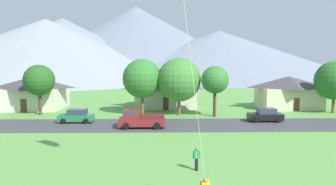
{
  "coord_description": "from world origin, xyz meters",
  "views": [
    {
      "loc": [
        -0.87,
        -9.37,
        7.66
      ],
      "look_at": [
        -0.34,
        18.65,
        4.84
      ],
      "focal_mm": 34.09,
      "sensor_mm": 36.0,
      "label": 1
    }
  ],
  "objects_px": {
    "watcher_person": "(197,158)",
    "tree_near_left": "(39,80)",
    "parked_car_black_mid_west": "(265,115)",
    "tree_center": "(335,81)",
    "parked_car_green_west_end": "(77,116)",
    "tree_right_of_center": "(215,80)",
    "tree_near_right": "(179,80)",
    "house_left_center": "(288,92)",
    "house_leftmost": "(34,92)",
    "tree_left_of_center": "(142,79)",
    "pickup_truck_maroon_east_side": "(141,119)",
    "house_right_center": "(166,92)"
  },
  "relations": [
    {
      "from": "tree_right_of_center",
      "to": "parked_car_green_west_end",
      "type": "distance_m",
      "value": 18.66
    },
    {
      "from": "tree_near_left",
      "to": "tree_center",
      "type": "relative_size",
      "value": 0.93
    },
    {
      "from": "parked_car_black_mid_west",
      "to": "tree_center",
      "type": "bearing_deg",
      "value": 28.75
    },
    {
      "from": "tree_near_left",
      "to": "parked_car_green_west_end",
      "type": "xyz_separation_m",
      "value": [
        6.78,
        -6.22,
        -4.02
      ]
    },
    {
      "from": "tree_center",
      "to": "watcher_person",
      "type": "relative_size",
      "value": 4.53
    },
    {
      "from": "tree_near_left",
      "to": "pickup_truck_maroon_east_side",
      "type": "distance_m",
      "value": 18.03
    },
    {
      "from": "tree_center",
      "to": "parked_car_black_mid_west",
      "type": "relative_size",
      "value": 1.81
    },
    {
      "from": "house_right_center",
      "to": "watcher_person",
      "type": "height_order",
      "value": "house_right_center"
    },
    {
      "from": "house_right_center",
      "to": "parked_car_black_mid_west",
      "type": "bearing_deg",
      "value": -48.19
    },
    {
      "from": "tree_right_of_center",
      "to": "tree_near_right",
      "type": "distance_m",
      "value": 5.03
    },
    {
      "from": "parked_car_green_west_end",
      "to": "parked_car_black_mid_west",
      "type": "relative_size",
      "value": 1.0
    },
    {
      "from": "house_leftmost",
      "to": "parked_car_black_mid_west",
      "type": "height_order",
      "value": "house_leftmost"
    },
    {
      "from": "parked_car_black_mid_west",
      "to": "pickup_truck_maroon_east_side",
      "type": "distance_m",
      "value": 15.74
    },
    {
      "from": "house_right_center",
      "to": "tree_near_left",
      "type": "relative_size",
      "value": 1.49
    },
    {
      "from": "house_right_center",
      "to": "pickup_truck_maroon_east_side",
      "type": "xyz_separation_m",
      "value": [
        -3.02,
        -17.26,
        -1.31
      ]
    },
    {
      "from": "house_leftmost",
      "to": "tree_near_right",
      "type": "relative_size",
      "value": 1.2
    },
    {
      "from": "house_left_center",
      "to": "house_right_center",
      "type": "bearing_deg",
      "value": 173.82
    },
    {
      "from": "house_right_center",
      "to": "tree_center",
      "type": "bearing_deg",
      "value": -16.22
    },
    {
      "from": "parked_car_green_west_end",
      "to": "tree_near_right",
      "type": "bearing_deg",
      "value": 23.95
    },
    {
      "from": "house_right_center",
      "to": "tree_left_of_center",
      "type": "distance_m",
      "value": 8.77
    },
    {
      "from": "parked_car_green_west_end",
      "to": "pickup_truck_maroon_east_side",
      "type": "distance_m",
      "value": 8.7
    },
    {
      "from": "tree_center",
      "to": "parked_car_green_west_end",
      "type": "height_order",
      "value": "tree_center"
    },
    {
      "from": "tree_right_of_center",
      "to": "parked_car_black_mid_west",
      "type": "xyz_separation_m",
      "value": [
        5.72,
        -4.01,
        -4.14
      ]
    },
    {
      "from": "parked_car_green_west_end",
      "to": "house_right_center",
      "type": "bearing_deg",
      "value": 51.61
    },
    {
      "from": "tree_near_right",
      "to": "pickup_truck_maroon_east_side",
      "type": "height_order",
      "value": "tree_near_right"
    },
    {
      "from": "tree_center",
      "to": "parked_car_black_mid_west",
      "type": "distance_m",
      "value": 14.39
    },
    {
      "from": "tree_near_left",
      "to": "pickup_truck_maroon_east_side",
      "type": "height_order",
      "value": "tree_near_left"
    },
    {
      "from": "tree_near_right",
      "to": "parked_car_green_west_end",
      "type": "height_order",
      "value": "tree_near_right"
    },
    {
      "from": "house_leftmost",
      "to": "tree_left_of_center",
      "type": "bearing_deg",
      "value": -18.09
    },
    {
      "from": "tree_right_of_center",
      "to": "pickup_truck_maroon_east_side",
      "type": "bearing_deg",
      "value": -142.13
    },
    {
      "from": "tree_right_of_center",
      "to": "watcher_person",
      "type": "xyz_separation_m",
      "value": [
        -4.8,
        -21.49,
        -4.13
      ]
    },
    {
      "from": "watcher_person",
      "to": "tree_near_left",
      "type": "bearing_deg",
      "value": 129.97
    },
    {
      "from": "house_right_center",
      "to": "parked_car_green_west_end",
      "type": "height_order",
      "value": "house_right_center"
    },
    {
      "from": "tree_left_of_center",
      "to": "tree_center",
      "type": "xyz_separation_m",
      "value": [
        27.88,
        0.48,
        -0.32
      ]
    },
    {
      "from": "tree_right_of_center",
      "to": "house_leftmost",
      "type": "bearing_deg",
      "value": 164.01
    },
    {
      "from": "pickup_truck_maroon_east_side",
      "to": "parked_car_green_west_end",
      "type": "bearing_deg",
      "value": 158.0
    },
    {
      "from": "house_left_center",
      "to": "tree_near_right",
      "type": "distance_m",
      "value": 19.09
    },
    {
      "from": "house_left_center",
      "to": "tree_left_of_center",
      "type": "bearing_deg",
      "value": -166.7
    },
    {
      "from": "tree_near_left",
      "to": "parked_car_green_west_end",
      "type": "distance_m",
      "value": 10.04
    },
    {
      "from": "house_leftmost",
      "to": "parked_car_black_mid_west",
      "type": "xyz_separation_m",
      "value": [
        33.39,
        -11.95,
        -1.79
      ]
    },
    {
      "from": "house_leftmost",
      "to": "tree_near_left",
      "type": "xyz_separation_m",
      "value": [
        3.19,
        -5.95,
        2.23
      ]
    },
    {
      "from": "tree_left_of_center",
      "to": "parked_car_green_west_end",
      "type": "distance_m",
      "value": 10.85
    },
    {
      "from": "tree_near_right",
      "to": "house_left_center",
      "type": "bearing_deg",
      "value": 18.89
    },
    {
      "from": "tree_near_left",
      "to": "house_left_center",
      "type": "bearing_deg",
      "value": 8.54
    },
    {
      "from": "tree_center",
      "to": "parked_car_black_mid_west",
      "type": "height_order",
      "value": "tree_center"
    },
    {
      "from": "tree_left_of_center",
      "to": "pickup_truck_maroon_east_side",
      "type": "xyz_separation_m",
      "value": [
        0.38,
        -9.65,
        -4.03
      ]
    },
    {
      "from": "house_left_center",
      "to": "tree_right_of_center",
      "type": "relative_size",
      "value": 1.41
    },
    {
      "from": "tree_right_of_center",
      "to": "parked_car_black_mid_west",
      "type": "height_order",
      "value": "tree_right_of_center"
    },
    {
      "from": "house_left_center",
      "to": "tree_near_right",
      "type": "xyz_separation_m",
      "value": [
        -17.93,
        -6.14,
        2.3
      ]
    },
    {
      "from": "tree_center",
      "to": "tree_near_right",
      "type": "distance_m",
      "value": 22.7
    }
  ]
}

